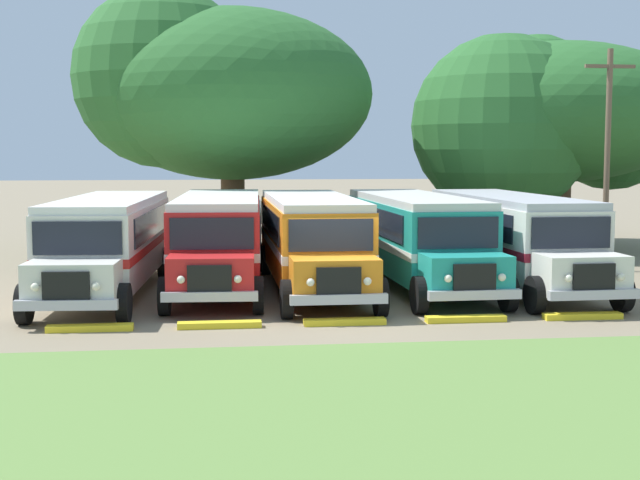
{
  "coord_description": "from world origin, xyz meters",
  "views": [
    {
      "loc": [
        -3.3,
        -22.08,
        4.22
      ],
      "look_at": [
        0.0,
        4.02,
        1.6
      ],
      "focal_mm": 50.53,
      "sensor_mm": 36.0,
      "label": 1
    }
  ],
  "objects": [
    {
      "name": "curb_wheelstop_1",
      "position": [
        -3.03,
        -0.78,
        0.07
      ],
      "size": [
        2.0,
        0.36,
        0.15
      ],
      "primitive_type": "cube",
      "color": "yellow",
      "rests_on": "ground_plane"
    },
    {
      "name": "broad_shade_tree",
      "position": [
        -2.54,
        16.03,
        6.74
      ],
      "size": [
        12.18,
        12.23,
        10.77
      ],
      "color": "brown",
      "rests_on": "ground_plane"
    },
    {
      "name": "curb_wheelstop_2",
      "position": [
        0.0,
        -0.78,
        0.07
      ],
      "size": [
        2.0,
        0.36,
        0.15
      ],
      "primitive_type": "cube",
      "color": "yellow",
      "rests_on": "ground_plane"
    },
    {
      "name": "curb_wheelstop_3",
      "position": [
        3.03,
        -0.78,
        0.07
      ],
      "size": [
        2.0,
        0.36,
        0.15
      ],
      "primitive_type": "cube",
      "color": "yellow",
      "rests_on": "ground_plane"
    },
    {
      "name": "parked_bus_slot_2",
      "position": [
        -0.12,
        5.06,
        1.58
      ],
      "size": [
        2.7,
        10.84,
        2.82
      ],
      "rotation": [
        0.0,
        0.0,
        -1.57
      ],
      "color": "orange",
      "rests_on": "ground_plane"
    },
    {
      "name": "foreground_grass_strip",
      "position": [
        0.0,
        -7.27,
        0.0
      ],
      "size": [
        80.0,
        8.66,
        0.01
      ],
      "primitive_type": "cube",
      "color": "olive",
      "rests_on": "ground_plane"
    },
    {
      "name": "curb_wheelstop_4",
      "position": [
        6.05,
        -0.78,
        0.07
      ],
      "size": [
        2.0,
        0.36,
        0.15
      ],
      "primitive_type": "cube",
      "color": "yellow",
      "rests_on": "ground_plane"
    },
    {
      "name": "utility_pole",
      "position": [
        10.59,
        7.89,
        4.11
      ],
      "size": [
        1.8,
        0.2,
        7.72
      ],
      "color": "brown",
      "rests_on": "ground_plane"
    },
    {
      "name": "ground_plane",
      "position": [
        0.0,
        0.0,
        0.0
      ],
      "size": [
        220.0,
        220.0,
        0.0
      ],
      "primitive_type": "plane",
      "color": "#84755B"
    },
    {
      "name": "curb_wheelstop_0",
      "position": [
        -6.05,
        -0.78,
        0.07
      ],
      "size": [
        2.0,
        0.36,
        0.15
      ],
      "primitive_type": "cube",
      "color": "yellow",
      "rests_on": "ground_plane"
    },
    {
      "name": "parked_bus_slot_3",
      "position": [
        3.2,
        5.29,
        1.58
      ],
      "size": [
        2.91,
        10.87,
        2.82
      ],
      "rotation": [
        0.0,
        0.0,
        -1.55
      ],
      "color": "teal",
      "rests_on": "ground_plane"
    },
    {
      "name": "parked_bus_slot_4",
      "position": [
        6.17,
        4.95,
        1.58
      ],
      "size": [
        2.93,
        10.87,
        2.82
      ],
      "rotation": [
        0.0,
        0.0,
        -1.54
      ],
      "color": "silver",
      "rests_on": "ground_plane"
    },
    {
      "name": "parked_bus_slot_1",
      "position": [
        -2.92,
        5.86,
        1.58
      ],
      "size": [
        3.2,
        10.91,
        2.82
      ],
      "rotation": [
        0.0,
        0.0,
        -1.63
      ],
      "color": "red",
      "rests_on": "ground_plane"
    },
    {
      "name": "parked_bus_slot_0",
      "position": [
        -6.2,
        5.04,
        1.58
      ],
      "size": [
        3.3,
        10.93,
        2.82
      ],
      "rotation": [
        0.0,
        0.0,
        -1.64
      ],
      "color": "silver",
      "rests_on": "ground_plane"
    },
    {
      "name": "secondary_tree",
      "position": [
        11.33,
        15.26,
        5.71
      ],
      "size": [
        12.47,
        11.02,
        9.52
      ],
      "color": "brown",
      "rests_on": "ground_plane"
    }
  ]
}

